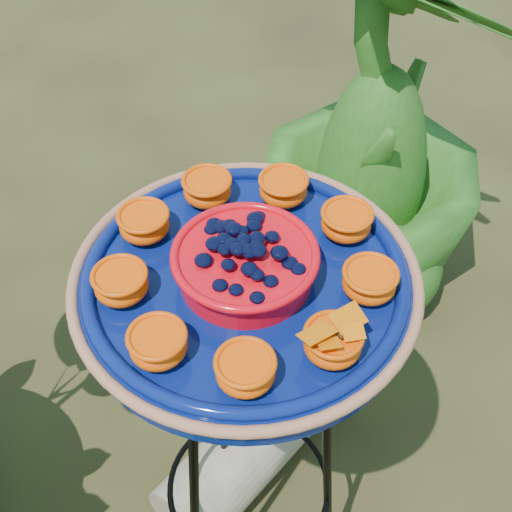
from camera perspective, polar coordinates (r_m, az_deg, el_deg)
tripod_stand at (r=1.26m, az=-0.65°, el=-13.47°), size 0.37×0.37×0.89m
feeder_dish at (r=0.94m, az=-0.84°, el=-1.78°), size 0.52×0.52×0.11m
driftwood_log at (r=1.76m, az=-0.03°, el=-14.55°), size 0.56×0.35×0.18m
shrub_back_right at (r=1.85m, az=9.60°, el=9.60°), size 0.83×0.83×1.07m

